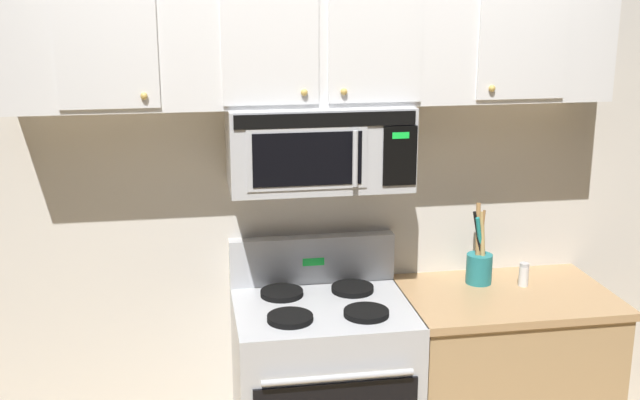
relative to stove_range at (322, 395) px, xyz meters
The scene contains 7 objects.
back_wall 0.95m from the stove_range, 90.00° to the left, with size 5.20×0.10×2.70m, color silver.
stove_range is the anchor object (origin of this frame).
over_range_microwave 1.11m from the stove_range, 90.14° to the left, with size 0.76×0.43×0.35m.
upper_cabinets 1.56m from the stove_range, 90.00° to the left, with size 2.50×0.36×0.55m.
counter_segment 0.84m from the stove_range, ahead, with size 0.93×0.65×0.90m.
utensil_crock_teal 0.93m from the stove_range, 10.65° to the left, with size 0.12×0.12×0.38m.
salt_shaker 1.06m from the stove_range, ahead, with size 0.04×0.04×0.11m.
Camera 1 is at (-0.54, -2.73, 2.23)m, focal length 44.92 mm.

